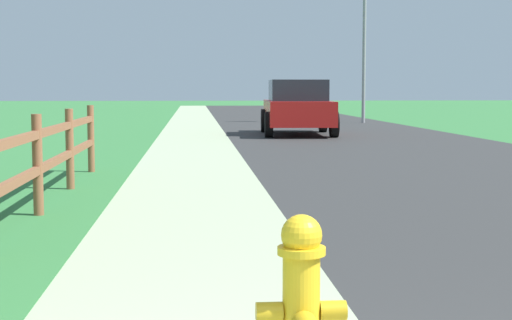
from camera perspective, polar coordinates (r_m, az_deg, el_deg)
name	(u,v)px	position (r m, az deg, el deg)	size (l,w,h in m)	color
ground_plane	(222,128)	(26.62, -2.58, 2.37)	(120.00, 120.00, 0.00)	#33753A
road_asphalt	(312,125)	(28.94, 4.22, 2.61)	(7.00, 66.00, 0.01)	#313131
curb_concrete	(139,126)	(28.67, -8.74, 2.54)	(6.00, 66.00, 0.01)	#A6B48F
grass_verge	(98,126)	(28.81, -11.72, 2.50)	(5.00, 66.00, 0.00)	#33753A
fire_hydrant	(301,302)	(3.54, 3.41, -10.55)	(0.41, 0.35, 0.82)	yellow
rail_fence	(14,168)	(7.55, -17.60, -0.54)	(0.11, 11.00, 1.11)	brown
parked_suv_red	(298,107)	(22.97, 3.11, 3.95)	(2.24, 4.33, 1.64)	maroon
street_lamp	(367,22)	(31.19, 8.28, 10.16)	(1.17, 0.20, 6.83)	gray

